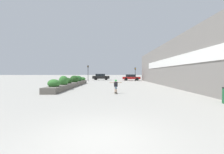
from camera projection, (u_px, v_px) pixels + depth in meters
name	position (u px, v px, depth m)	size (l,w,h in m)	color
ground_plane	(99.00, 140.00, 4.05)	(300.00, 300.00, 0.00)	#A3A099
building_wall_right	(172.00, 64.00, 19.43)	(0.67, 37.50, 6.08)	gray
planter_box	(72.00, 83.00, 20.10)	(1.37, 14.87, 1.52)	#605B54
skateboard	(116.00, 93.00, 13.20)	(0.33, 0.62, 0.10)	black
skateboarder	(116.00, 85.00, 13.18)	(1.07, 0.29, 1.15)	tan
car_leftmost	(131.00, 77.00, 37.10)	(4.32, 1.85, 1.51)	maroon
car_center_left	(101.00, 77.00, 39.95)	(4.49, 1.90, 1.65)	black
traffic_light_left	(88.00, 70.00, 33.80)	(0.28, 0.30, 3.56)	black
traffic_light_right	(135.00, 72.00, 33.56)	(0.28, 0.30, 3.08)	black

